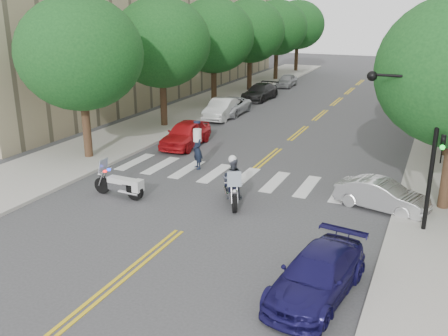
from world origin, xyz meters
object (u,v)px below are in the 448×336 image
Objects in this scene: officer_standing at (198,150)px; sedan_blue at (317,275)px; motorcycle_parked at (122,185)px; motorcycle_police at (232,182)px; convertible at (382,195)px.

sedan_blue is at bearing -5.74° from officer_standing.
officer_standing reaches higher than motorcycle_parked.
motorcycle_police is at bearing -71.28° from motorcycle_parked.
sedan_blue is (-0.87, -7.27, 0.04)m from convertible.
motorcycle_parked is 0.56× the size of sedan_blue.
motorcycle_police reaches higher than officer_standing.
convertible is at bearing 30.80° from officer_standing.
convertible is at bearing -71.04° from motorcycle_parked.
motorcycle_police is 4.75m from motorcycle_parked.
officer_standing is 0.53× the size of convertible.
officer_standing is at bearing -74.22° from motorcycle_police.
convertible is (10.34, 3.13, 0.05)m from motorcycle_parked.
motorcycle_parked is at bearing -11.45° from motorcycle_police.
motorcycle_parked reaches higher than convertible.
officer_standing is (1.16, 4.88, 0.43)m from motorcycle_parked.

